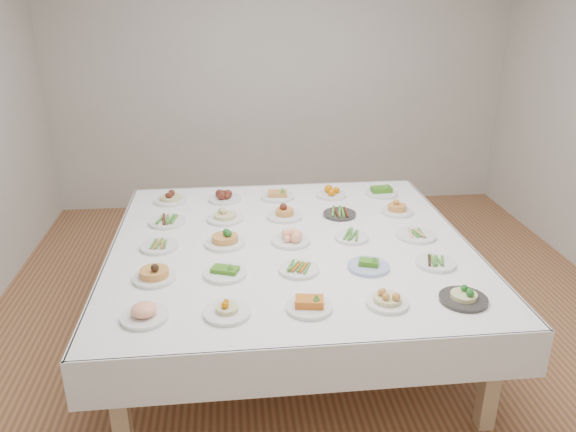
{
  "coord_description": "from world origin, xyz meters",
  "views": [
    {
      "loc": [
        -0.59,
        -3.66,
        2.34
      ],
      "look_at": [
        -0.21,
        -0.1,
        0.88
      ],
      "focal_mm": 35.0,
      "sensor_mm": 36.0,
      "label": 1
    }
  ],
  "objects": [
    {
      "name": "dish_20",
      "position": [
        -1.07,
        0.62,
        0.82
      ],
      "size": [
        0.26,
        0.26,
        0.15
      ],
      "color": "white",
      "rests_on": "display_table"
    },
    {
      "name": "dish_7",
      "position": [
        -0.2,
        -0.67,
        0.77
      ],
      "size": [
        0.24,
        0.24,
        0.05
      ],
      "color": "white",
      "rests_on": "display_table"
    },
    {
      "name": "dish_10",
      "position": [
        -1.07,
        -0.25,
        0.77
      ],
      "size": [
        0.25,
        0.25,
        0.05
      ],
      "color": "white",
      "rests_on": "display_table"
    },
    {
      "name": "dish_5",
      "position": [
        -1.06,
        -0.68,
        0.83
      ],
      "size": [
        0.25,
        0.25,
        0.16
      ],
      "color": "white",
      "rests_on": "display_table"
    },
    {
      "name": "dish_21",
      "position": [
        -0.64,
        0.6,
        0.8
      ],
      "size": [
        0.26,
        0.26,
        0.11
      ],
      "color": "white",
      "rests_on": "display_table"
    },
    {
      "name": "dish_23",
      "position": [
        0.23,
        0.61,
        0.8
      ],
      "size": [
        0.24,
        0.24,
        0.1
      ],
      "color": "white",
      "rests_on": "display_table"
    },
    {
      "name": "display_table",
      "position": [
        -0.21,
        -0.25,
        0.69
      ],
      "size": [
        2.39,
        2.39,
        0.75
      ],
      "color": "white",
      "rests_on": "ground"
    },
    {
      "name": "dish_4",
      "position": [
        0.65,
        -1.11,
        0.81
      ],
      "size": [
        0.26,
        0.26,
        0.14
      ],
      "color": "#2E2C29",
      "rests_on": "display_table"
    },
    {
      "name": "dish_17",
      "position": [
        -0.2,
        0.19,
        0.81
      ],
      "size": [
        0.26,
        0.26,
        0.14
      ],
      "color": "white",
      "rests_on": "display_table"
    },
    {
      "name": "dish_9",
      "position": [
        0.65,
        -0.68,
        0.77
      ],
      "size": [
        0.25,
        0.25,
        0.05
      ],
      "color": "white",
      "rests_on": "display_table"
    },
    {
      "name": "dish_1",
      "position": [
        -0.64,
        -1.11,
        0.8
      ],
      "size": [
        0.25,
        0.25,
        0.11
      ],
      "color": "white",
      "rests_on": "display_table"
    },
    {
      "name": "dish_18",
      "position": [
        0.21,
        0.18,
        0.78
      ],
      "size": [
        0.24,
        0.24,
        0.06
      ],
      "color": "#2E2C29",
      "rests_on": "display_table"
    },
    {
      "name": "dish_8",
      "position": [
        0.23,
        -0.68,
        0.78
      ],
      "size": [
        0.25,
        0.25,
        0.09
      ],
      "color": "#4C66B2",
      "rests_on": "display_table"
    },
    {
      "name": "room_envelope",
      "position": [
        0.0,
        0.0,
        1.83
      ],
      "size": [
        5.02,
        5.02,
        2.81
      ],
      "color": "#A06643",
      "rests_on": "ground"
    },
    {
      "name": "dish_15",
      "position": [
        -1.06,
        0.17,
        0.78
      ],
      "size": [
        0.26,
        0.26,
        0.06
      ],
      "color": "white",
      "rests_on": "display_table"
    },
    {
      "name": "dish_13",
      "position": [
        0.22,
        -0.24,
        0.77
      ],
      "size": [
        0.23,
        0.23,
        0.05
      ],
      "color": "white",
      "rests_on": "display_table"
    },
    {
      "name": "dish_19",
      "position": [
        0.66,
        0.19,
        0.8
      ],
      "size": [
        0.24,
        0.24,
        0.12
      ],
      "color": "white",
      "rests_on": "display_table"
    },
    {
      "name": "dish_12",
      "position": [
        -0.2,
        -0.25,
        0.8
      ],
      "size": [
        0.26,
        0.26,
        0.11
      ],
      "color": "white",
      "rests_on": "display_table"
    },
    {
      "name": "dish_16",
      "position": [
        -0.64,
        0.19,
        0.82
      ],
      "size": [
        0.27,
        0.27,
        0.14
      ],
      "color": "white",
      "rests_on": "display_table"
    },
    {
      "name": "dish_3",
      "position": [
        0.23,
        -1.1,
        0.81
      ],
      "size": [
        0.23,
        0.23,
        0.12
      ],
      "color": "white",
      "rests_on": "display_table"
    },
    {
      "name": "dish_24",
      "position": [
        0.65,
        0.6,
        0.8
      ],
      "size": [
        0.26,
        0.26,
        0.11
      ],
      "color": "white",
      "rests_on": "display_table"
    },
    {
      "name": "dish_0",
      "position": [
        -1.06,
        -1.11,
        0.81
      ],
      "size": [
        0.24,
        0.24,
        0.12
      ],
      "color": "white",
      "rests_on": "display_table"
    },
    {
      "name": "dish_6",
      "position": [
        -0.65,
        -0.67,
        0.79
      ],
      "size": [
        0.25,
        0.25,
        0.1
      ],
      "color": "white",
      "rests_on": "display_table"
    },
    {
      "name": "dish_11",
      "position": [
        -0.64,
        -0.24,
        0.83
      ],
      "size": [
        0.27,
        0.27,
        0.17
      ],
      "color": "white",
      "rests_on": "display_table"
    },
    {
      "name": "dish_2",
      "position": [
        -0.2,
        -1.1,
        0.79
      ],
      "size": [
        0.25,
        0.25,
        0.1
      ],
      "color": "white",
      "rests_on": "display_table"
    },
    {
      "name": "dish_22",
      "position": [
        -0.21,
        0.61,
        0.8
      ],
      "size": [
        0.27,
        0.27,
        0.12
      ],
      "color": "white",
      "rests_on": "display_table"
    },
    {
      "name": "dish_14",
      "position": [
        0.66,
        -0.26,
        0.77
      ],
      "size": [
        0.27,
        0.27,
        0.06
      ],
      "color": "white",
      "rests_on": "display_table"
    }
  ]
}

